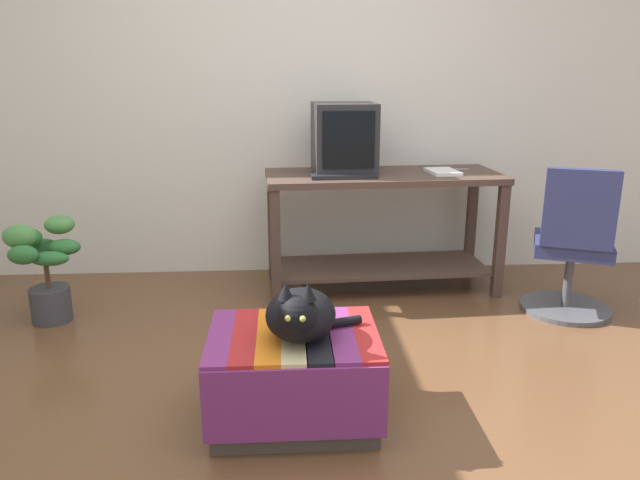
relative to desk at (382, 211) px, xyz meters
The scene contains 11 objects.
ground_plane 1.76m from the desk, 107.77° to the right, with size 14.00×14.00×0.00m, color brown.
back_wall 1.03m from the desk, 138.73° to the left, with size 8.00×0.10×2.60m, color silver.
desk is the anchor object (origin of this frame).
tv_monitor 0.52m from the desk, behind, with size 0.40×0.40×0.44m.
keyboard 0.40m from the desk, 151.26° to the right, with size 0.40×0.15×0.02m, color black.
book 0.46m from the desk, ahead, with size 0.17×0.25×0.02m, color white.
ottoman_with_blanket 1.68m from the desk, 111.64° to the right, with size 0.69×0.54×0.38m.
cat 1.68m from the desk, 110.08° to the right, with size 0.42×0.38×0.28m.
potted_plant 2.06m from the desk, 168.12° to the right, with size 0.42×0.38×0.60m.
office_chair 1.16m from the desk, 26.94° to the right, with size 0.55×0.55×0.89m.
pen 0.58m from the desk, 10.96° to the left, with size 0.01×0.01×0.14m, color #B7B7BC.
Camera 1 is at (-0.12, -2.13, 1.41)m, focal length 33.56 mm.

